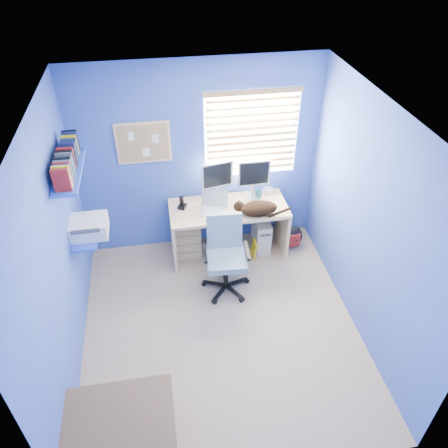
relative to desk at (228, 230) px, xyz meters
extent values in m
cube|color=tan|center=(-0.31, -1.26, -0.37)|extent=(3.00, 3.20, 0.00)
cube|color=white|center=(-0.31, -1.26, 2.13)|extent=(3.00, 3.20, 0.00)
cube|color=#3A4EBC|center=(-0.31, 0.34, 0.88)|extent=(3.00, 0.01, 2.50)
cube|color=#3A4EBC|center=(-0.31, -2.86, 0.88)|extent=(3.00, 0.01, 2.50)
cube|color=#3A4EBC|center=(-1.81, -1.26, 0.88)|extent=(0.01, 3.20, 2.50)
cube|color=#3A4EBC|center=(1.19, -1.26, 0.88)|extent=(0.01, 3.20, 2.50)
cube|color=#DEB97F|center=(0.00, 0.00, 0.00)|extent=(1.48, 0.65, 0.74)
cube|color=silver|center=(-0.19, -0.06, 0.48)|extent=(0.38, 0.33, 0.22)
cube|color=silver|center=(-0.11, 0.20, 0.64)|extent=(0.42, 0.19, 0.54)
cube|color=silver|center=(0.35, 0.17, 0.64)|extent=(0.40, 0.12, 0.54)
cube|color=black|center=(-0.57, 0.09, 0.45)|extent=(0.13, 0.14, 0.17)
imported|color=#266A71|center=(0.42, 0.14, 0.42)|extent=(0.10, 0.09, 0.10)
cylinder|color=silver|center=(0.57, 0.23, 0.41)|extent=(0.13, 0.13, 0.07)
ellipsoid|color=black|center=(0.34, -0.20, 0.45)|extent=(0.51, 0.36, 0.17)
cube|color=beige|center=(0.46, 0.06, -0.14)|extent=(0.21, 0.45, 0.45)
cube|color=#CDB380|center=(-0.54, 0.06, -0.10)|extent=(0.35, 0.28, 0.54)
cube|color=yellow|center=(0.32, -0.14, -0.25)|extent=(0.03, 0.17, 0.24)
ellipsoid|color=black|center=(0.89, -0.02, -0.21)|extent=(0.29, 0.24, 0.32)
cube|color=brown|center=(-1.38, -2.41, -0.15)|extent=(0.93, 0.66, 0.45)
cylinder|color=black|center=(-0.15, -0.67, -0.34)|extent=(0.60, 0.60, 0.06)
cylinder|color=black|center=(-0.15, -0.67, -0.12)|extent=(0.05, 0.05, 0.39)
cube|color=#7695A4|center=(-0.15, -0.67, 0.12)|extent=(0.49, 0.49, 0.08)
cube|color=#7695A4|center=(-0.13, -0.46, 0.37)|extent=(0.42, 0.09, 0.43)
cube|color=white|center=(0.34, 0.33, 1.18)|extent=(1.15, 0.01, 1.10)
cube|color=#B27B4C|center=(0.34, 0.30, 1.18)|extent=(1.10, 0.03, 1.00)
cube|color=#DEB97F|center=(-0.96, 0.33, 1.18)|extent=(0.64, 0.02, 0.52)
cube|color=tan|center=(-0.96, 0.32, 1.18)|extent=(0.58, 0.01, 0.46)
cube|color=blue|center=(-1.67, -0.51, 0.55)|extent=(0.26, 0.55, 0.03)
cube|color=silver|center=(-1.63, -0.51, 0.65)|extent=(0.42, 0.34, 0.18)
cube|color=blue|center=(-1.68, -0.51, 1.35)|extent=(0.24, 0.90, 0.03)
cube|color=navy|center=(-1.69, -0.51, 1.48)|extent=(0.15, 0.80, 0.22)
camera|label=1|loc=(-0.81, -4.40, 3.53)|focal=35.00mm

